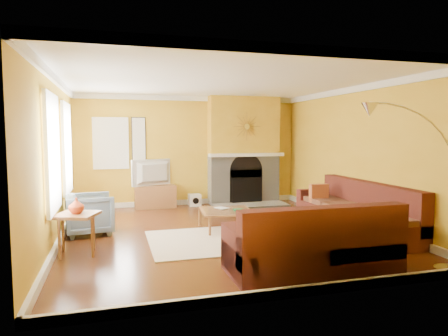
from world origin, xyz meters
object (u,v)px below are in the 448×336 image
object	(u,v)px
sectional_sofa	(303,215)
media_console	(155,197)
coffee_table	(226,220)
side_table	(77,234)
arc_lamp	(415,192)
armchair	(90,214)

from	to	relation	value
sectional_sofa	media_console	world-z (taller)	sectional_sofa
coffee_table	side_table	size ratio (longest dim) A/B	1.52
side_table	arc_lamp	bearing A→B (deg)	-27.54
coffee_table	armchair	xyz separation A→B (m)	(-2.42, 0.31, 0.18)
sectional_sofa	armchair	distance (m)	3.71
media_console	side_table	distance (m)	3.72
sectional_sofa	coffee_table	xyz separation A→B (m)	(-0.98, 1.16, -0.27)
side_table	sectional_sofa	bearing A→B (deg)	-4.61
media_console	armchair	xyz separation A→B (m)	(-1.37, -2.22, 0.09)
sectional_sofa	armchair	xyz separation A→B (m)	(-3.40, 1.47, -0.09)
coffee_table	media_console	size ratio (longest dim) A/B	0.96
sectional_sofa	media_console	distance (m)	4.22
media_console	arc_lamp	world-z (taller)	arc_lamp
coffee_table	arc_lamp	world-z (taller)	arc_lamp
side_table	coffee_table	bearing A→B (deg)	19.02
sectional_sofa	coffee_table	world-z (taller)	sectional_sofa
side_table	media_console	bearing A→B (deg)	66.32
arc_lamp	coffee_table	bearing A→B (deg)	117.16
armchair	side_table	world-z (taller)	armchair
sectional_sofa	media_console	xyz separation A→B (m)	(-2.03, 3.69, -0.18)
armchair	arc_lamp	xyz separation A→B (m)	(3.96, -3.32, 0.70)
arc_lamp	side_table	bearing A→B (deg)	152.46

